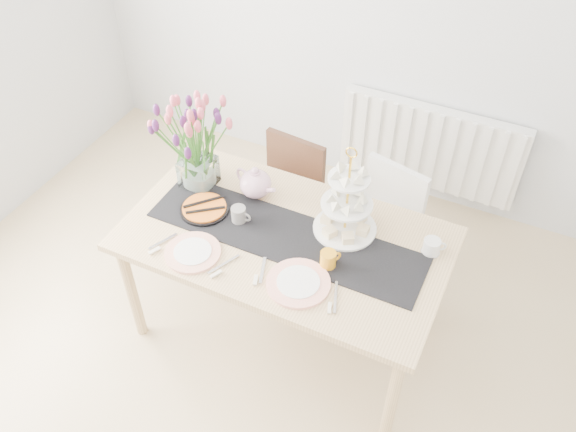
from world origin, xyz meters
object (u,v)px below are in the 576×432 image
at_px(cake_stand, 346,211).
at_px(plate_right, 298,283).
at_px(chair_brown, 287,192).
at_px(chair_white, 383,219).
at_px(tart_tin, 204,209).
at_px(cream_jug, 431,247).
at_px(tulip_vase, 193,134).
at_px(plate_left, 193,252).
at_px(dining_table, 285,247).
at_px(mug_grey, 239,215).
at_px(mug_orange, 328,260).
at_px(radiator, 429,147).
at_px(teapot, 256,184).

relative_size(cake_stand, plate_right, 1.56).
bearing_deg(chair_brown, chair_white, 8.95).
height_order(chair_white, tart_tin, tart_tin).
bearing_deg(cream_jug, plate_right, -161.05).
bearing_deg(chair_brown, cream_jug, -16.90).
height_order(tulip_vase, plate_left, tulip_vase).
xyz_separation_m(dining_table, chair_white, (0.32, 0.64, -0.23)).
xyz_separation_m(chair_white, plate_left, (-0.67, -0.93, 0.31)).
bearing_deg(mug_grey, mug_orange, -9.11).
xyz_separation_m(radiator, plate_right, (-0.18, -1.66, 0.31)).
bearing_deg(mug_orange, cake_stand, 41.63).
distance_m(chair_brown, cream_jug, 1.09).
bearing_deg(dining_table, cake_stand, 33.77).
bearing_deg(plate_left, tart_tin, 110.36).
bearing_deg(cake_stand, tulip_vase, -179.19).
distance_m(dining_table, tart_tin, 0.46).
height_order(dining_table, chair_brown, chair_brown).
bearing_deg(radiator, cake_stand, -95.66).
xyz_separation_m(teapot, cream_jug, (0.94, 0.00, -0.04)).
height_order(tart_tin, plate_right, tart_tin).
height_order(dining_table, tart_tin, tart_tin).
xyz_separation_m(teapot, plate_left, (-0.08, -0.50, -0.08)).
distance_m(teapot, tart_tin, 0.29).
bearing_deg(chair_white, cream_jug, -37.20).
distance_m(dining_table, chair_brown, 0.70).
xyz_separation_m(tulip_vase, cake_stand, (0.83, 0.01, -0.20)).
bearing_deg(plate_left, tulip_vase, 117.75).
bearing_deg(plate_right, mug_orange, 64.01).
height_order(cake_stand, cream_jug, cake_stand).
distance_m(plate_left, plate_right, 0.54).
xyz_separation_m(radiator, mug_grey, (-0.63, -1.41, 0.34)).
distance_m(cream_jug, tart_tin, 1.15).
relative_size(teapot, tart_tin, 1.06).
distance_m(cake_stand, teapot, 0.52).
bearing_deg(tart_tin, teapot, 49.99).
height_order(teapot, cream_jug, teapot).
xyz_separation_m(dining_table, plate_left, (-0.35, -0.29, 0.08)).
distance_m(cake_stand, cream_jug, 0.44).
bearing_deg(tart_tin, chair_white, 40.23).
distance_m(cake_stand, plate_left, 0.76).
relative_size(cream_jug, mug_grey, 0.92).
bearing_deg(cake_stand, tart_tin, -165.35).
height_order(cake_stand, plate_left, cake_stand).
distance_m(chair_white, cake_stand, 0.65).
height_order(chair_brown, teapot, teapot).
height_order(mug_orange, plate_left, mug_orange).
height_order(teapot, mug_orange, teapot).
bearing_deg(teapot, cake_stand, 12.89).
height_order(cake_stand, tart_tin, cake_stand).
distance_m(radiator, tart_tin, 1.68).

